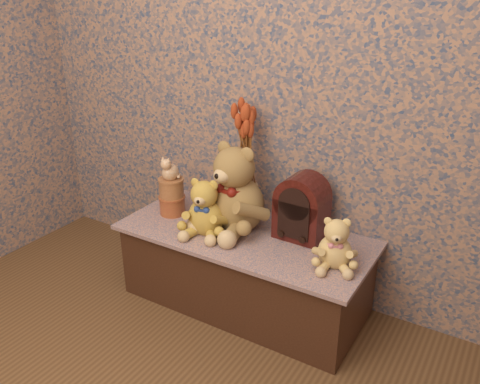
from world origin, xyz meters
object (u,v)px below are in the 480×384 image
object	(u,v)px
ceramic_vase	(247,202)
cat_figurine	(170,167)
teddy_medium	(206,204)
biscuit_tin_lower	(172,205)
teddy_large	(237,183)
cathedral_radio	(302,206)
teddy_small	(336,240)

from	to	relation	value
ceramic_vase	cat_figurine	distance (m)	0.43
teddy_medium	biscuit_tin_lower	xyz separation A→B (m)	(-0.27, 0.08, -0.10)
teddy_large	biscuit_tin_lower	world-z (taller)	teddy_large
cathedral_radio	cat_figurine	distance (m)	0.71
teddy_large	ceramic_vase	distance (m)	0.17
cathedral_radio	ceramic_vase	size ratio (longest dim) A/B	1.67
teddy_small	ceramic_vase	distance (m)	0.59
ceramic_vase	teddy_medium	bearing A→B (deg)	-113.11
teddy_large	biscuit_tin_lower	xyz separation A→B (m)	(-0.37, -0.06, -0.19)
ceramic_vase	cathedral_radio	bearing A→B (deg)	-5.72
teddy_medium	cathedral_radio	xyz separation A→B (m)	(0.42, 0.20, 0.01)
teddy_medium	teddy_small	xyz separation A→B (m)	(0.66, 0.04, -0.03)
teddy_large	cathedral_radio	size ratio (longest dim) A/B	1.46
biscuit_tin_lower	cat_figurine	size ratio (longest dim) A/B	1.00
teddy_small	biscuit_tin_lower	distance (m)	0.93
teddy_large	cathedral_radio	world-z (taller)	teddy_large
cat_figurine	ceramic_vase	bearing A→B (deg)	20.79
teddy_medium	biscuit_tin_lower	world-z (taller)	teddy_medium
cathedral_radio	teddy_small	bearing A→B (deg)	-32.91
teddy_small	ceramic_vase	bearing A→B (deg)	138.93
ceramic_vase	cat_figurine	world-z (taller)	cat_figurine
teddy_medium	cathedral_radio	world-z (taller)	cathedral_radio
teddy_small	cathedral_radio	xyz separation A→B (m)	(-0.24, 0.16, 0.04)
teddy_large	ceramic_vase	size ratio (longest dim) A/B	2.43
ceramic_vase	teddy_small	bearing A→B (deg)	-19.06
teddy_small	cat_figurine	world-z (taller)	cat_figurine
teddy_large	teddy_small	world-z (taller)	teddy_large
teddy_large	cat_figurine	bearing A→B (deg)	-161.04
teddy_medium	ceramic_vase	distance (m)	0.25
teddy_large	teddy_small	bearing A→B (deg)	0.36
cathedral_radio	ceramic_vase	xyz separation A→B (m)	(-0.32, 0.03, -0.06)
teddy_medium	ceramic_vase	xyz separation A→B (m)	(0.10, 0.23, -0.06)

